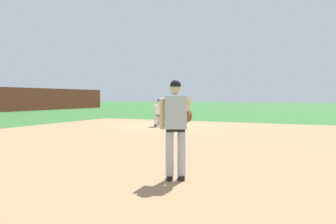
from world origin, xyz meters
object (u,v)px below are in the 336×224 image
object	(u,v)px
baseball	(164,130)
umpire	(165,109)
pitcher	(176,123)
first_baseman	(164,112)
baserunner	(159,111)
first_base_bag	(162,125)

from	to	relation	value
baseball	umpire	size ratio (longest dim) A/B	0.05
baseball	pitcher	size ratio (longest dim) A/B	0.04
umpire	first_baseman	bearing A→B (deg)	-155.88
baseball	pitcher	distance (m)	9.09
baseball	baserunner	world-z (taller)	baserunner
pitcher	umpire	distance (m)	14.16
baserunner	umpire	distance (m)	3.07
pitcher	baserunner	distance (m)	11.12
umpire	baseball	bearing A→B (deg)	-155.20
pitcher	first_baseman	world-z (taller)	pitcher
first_base_bag	baseball	xyz separation A→B (m)	(-2.44, -1.27, -0.01)
first_base_bag	baseball	world-z (taller)	first_base_bag
baserunner	umpire	size ratio (longest dim) A/B	1.00
first_base_bag	first_baseman	distance (m)	0.77
first_base_bag	pitcher	xyz separation A→B (m)	(-10.50, -5.34, 1.01)
baseball	pitcher	bearing A→B (deg)	-153.22
baserunner	pitcher	bearing A→B (deg)	-152.23
first_baseman	baserunner	size ratio (longest dim) A/B	0.92
pitcher	first_baseman	size ratio (longest dim) A/B	1.39
pitcher	umpire	bearing A→B (deg)	26.06
first_base_bag	baserunner	xyz separation A→B (m)	(-0.67, -0.16, 0.75)
umpire	first_base_bag	bearing A→B (deg)	-158.26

